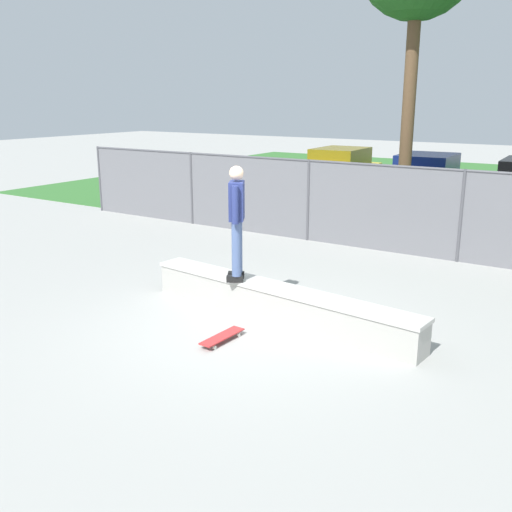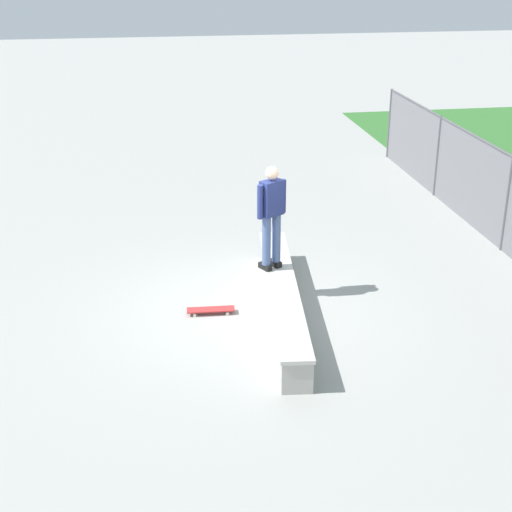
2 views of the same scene
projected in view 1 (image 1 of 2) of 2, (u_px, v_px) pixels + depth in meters
The scene contains 8 objects.
ground_plane at pixel (241, 328), 8.75m from camera, with size 80.00×80.00×0.00m, color #9E9E99.
grass_strip at pixel (479, 191), 21.59m from camera, with size 29.95×20.00×0.02m, color #336B2D.
concrete_ledge at pixel (277, 302), 9.02m from camera, with size 4.89×1.00×0.54m.
skateboarder at pixel (237, 218), 9.01m from camera, with size 0.41×0.53×1.82m.
skateboard at pixel (222, 337), 8.23m from camera, with size 0.24×0.81×0.09m.
chainlink_fence at pixel (379, 204), 12.95m from camera, with size 18.02×0.07×1.96m.
car_yellow at pixel (339, 172), 20.59m from camera, with size 2.14×4.26×1.66m.
car_blue at pixel (425, 180), 18.35m from camera, with size 2.14×4.26×1.66m.
Camera 1 is at (4.59, -6.74, 3.35)m, focal length 40.55 mm.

